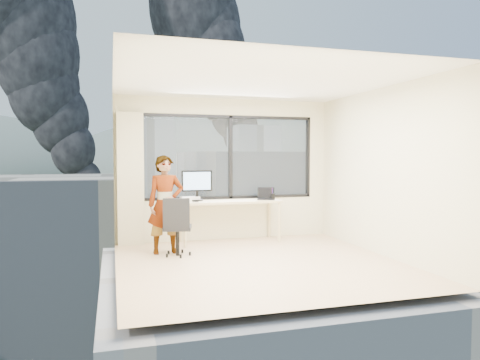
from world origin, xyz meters
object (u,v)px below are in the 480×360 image
object	(u,v)px
person	(165,204)
laptop	(266,194)
chair	(177,226)
handbag	(268,193)
monitor	(197,185)
desk	(230,221)
game_console	(190,198)

from	to	relation	value
person	laptop	distance (m)	1.97
chair	handbag	bearing A→B (deg)	42.30
chair	monitor	distance (m)	1.24
desk	laptop	xyz separation A→B (m)	(0.67, -0.04, 0.48)
chair	laptop	bearing A→B (deg)	37.86
game_console	desk	bearing A→B (deg)	-28.46
monitor	laptop	size ratio (longest dim) A/B	1.66
person	game_console	size ratio (longest dim) A/B	5.25
chair	person	size ratio (longest dim) A/B	0.60
monitor	chair	bearing A→B (deg)	-116.52
game_console	person	bearing A→B (deg)	-135.11
chair	monitor	size ratio (longest dim) A/B	1.70
laptop	person	bearing A→B (deg)	-142.59
person	handbag	bearing A→B (deg)	18.17
desk	monitor	bearing A→B (deg)	167.43
person	handbag	distance (m)	2.18
laptop	handbag	size ratio (longest dim) A/B	1.25
handbag	desk	bearing A→B (deg)	-161.73
laptop	handbag	world-z (taller)	same
monitor	handbag	bearing A→B (deg)	2.89
game_console	laptop	distance (m)	1.38
chair	game_console	world-z (taller)	chair
game_console	laptop	size ratio (longest dim) A/B	0.90
person	monitor	bearing A→B (deg)	45.25
handbag	laptop	bearing A→B (deg)	-113.65
desk	laptop	size ratio (longest dim) A/B	5.45
person	game_console	bearing A→B (deg)	53.19
game_console	chair	bearing A→B (deg)	-121.64
desk	monitor	distance (m)	0.88
desk	person	bearing A→B (deg)	-153.25
chair	laptop	distance (m)	1.96
chair	monitor	world-z (taller)	monitor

